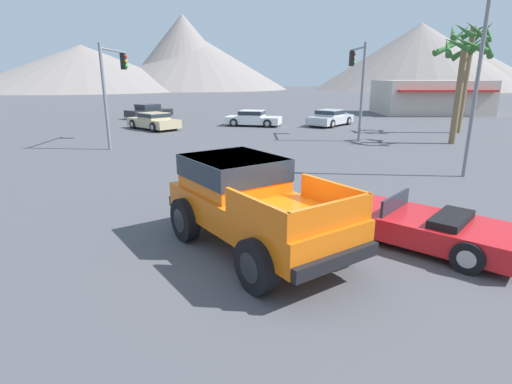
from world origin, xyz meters
TOP-DOWN VIEW (x-y plane):
  - ground_plane at (0.00, 0.00)m, footprint 320.00×320.00m
  - orange_pickup_truck at (-0.62, 0.67)m, footprint 4.31×5.11m
  - red_convertible_car at (3.15, 0.80)m, footprint 4.39×4.19m
  - parked_car_white at (-0.30, 23.51)m, footprint 4.53×2.81m
  - parked_car_dark at (-9.79, 29.74)m, footprint 4.03×4.31m
  - parked_car_silver at (5.71, 23.56)m, footprint 4.17×4.48m
  - parked_car_tan at (-7.49, 21.59)m, footprint 4.39×4.38m
  - traffic_light_main at (-7.87, 14.85)m, footprint 0.38×4.23m
  - traffic_light_crosswalk at (5.88, 16.98)m, footprint 0.38×3.40m
  - street_lamp_post at (7.56, 7.00)m, footprint 0.90×0.24m
  - palm_tree_tall at (13.54, 19.29)m, footprint 2.90×2.78m
  - palm_tree_short at (10.98, 14.74)m, footprint 2.96×3.09m
  - storefront_building at (18.00, 34.07)m, footprint 10.32×7.49m
  - distant_mountain_range at (9.59, 117.49)m, footprint 168.14×71.93m

SIDE VIEW (x-z plane):
  - ground_plane at x=0.00m, z-range 0.00..0.00m
  - red_convertible_car at x=3.15m, z-range -0.10..0.94m
  - parked_car_white at x=-0.30m, z-range 0.01..1.19m
  - parked_car_tan at x=-7.49m, z-range 0.02..1.21m
  - parked_car_silver at x=5.71m, z-range 0.01..1.24m
  - parked_car_dark at x=-9.79m, z-range 0.01..1.28m
  - orange_pickup_truck at x=-0.62m, z-range 0.14..2.08m
  - storefront_building at x=18.00m, z-range 0.00..3.33m
  - traffic_light_main at x=-7.87m, z-range 1.09..6.36m
  - traffic_light_crosswalk at x=5.88m, z-range 1.08..6.59m
  - street_lamp_post at x=7.56m, z-range 0.76..8.06m
  - palm_tree_short at x=10.98m, z-range 1.57..7.45m
  - palm_tree_tall at x=13.54m, z-range 1.78..8.94m
  - distant_mountain_range at x=9.59m, z-range -2.54..19.21m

